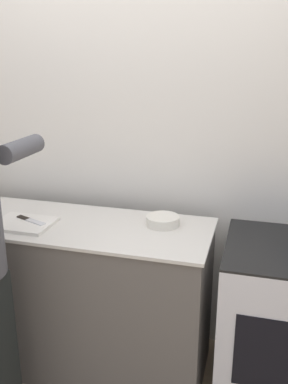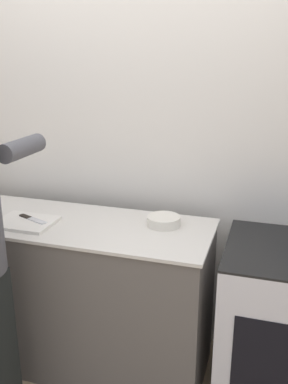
% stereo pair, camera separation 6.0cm
% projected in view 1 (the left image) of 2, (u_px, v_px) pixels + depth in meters
% --- Properties ---
extents(wall_back, '(8.00, 0.05, 2.60)m').
position_uv_depth(wall_back, '(138.00, 145.00, 2.63)').
color(wall_back, silver).
rests_on(wall_back, ground_plane).
extents(counter, '(1.74, 0.60, 0.92)m').
position_uv_depth(counter, '(64.00, 292.00, 2.58)').
color(counter, '#5B5651').
rests_on(counter, ground_plane).
extents(oven, '(0.60, 0.66, 0.90)m').
position_uv_depth(oven, '(277.00, 323.00, 2.30)').
color(oven, silver).
rests_on(oven, ground_plane).
extents(cutting_board, '(0.32, 0.25, 0.02)m').
position_uv_depth(cutting_board, '(24.00, 223.00, 2.39)').
color(cutting_board, silver).
rests_on(cutting_board, counter).
extents(knife, '(0.21, 0.11, 0.01)m').
position_uv_depth(knife, '(30.00, 220.00, 2.40)').
color(knife, silver).
rests_on(knife, cutting_board).
extents(bowl_prep, '(0.19, 0.19, 0.05)m').
position_uv_depth(bowl_prep, '(163.00, 221.00, 2.38)').
color(bowl_prep, silver).
rests_on(bowl_prep, counter).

